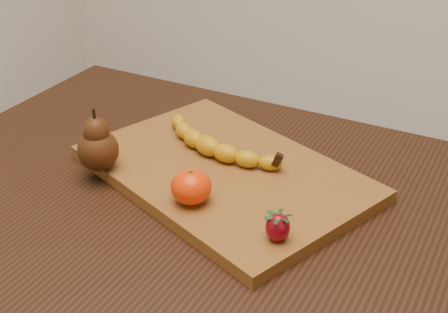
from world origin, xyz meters
The scene contains 6 objects.
table centered at (0.00, 0.00, 0.66)m, with size 1.00×0.70×0.76m.
cutting_board centered at (0.00, 0.05, 0.77)m, with size 0.45×0.30×0.02m, color brown.
banana centered at (-0.04, 0.07, 0.80)m, with size 0.21×0.06×0.03m, color #C99109, non-canonical shape.
pear centered at (-0.17, -0.05, 0.83)m, with size 0.07×0.07×0.10m, color #401F0A, non-canonical shape.
mandarin centered at (0.01, -0.06, 0.81)m, with size 0.06×0.06×0.05m, color #F13102.
strawberry centered at (0.15, -0.09, 0.80)m, with size 0.03×0.03×0.04m, color maroon, non-canonical shape.
Camera 1 is at (0.41, -0.71, 1.29)m, focal length 50.00 mm.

